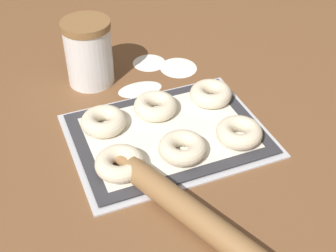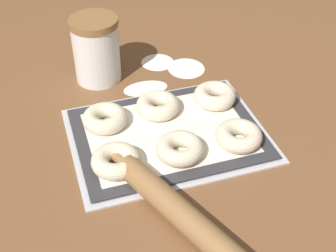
{
  "view_description": "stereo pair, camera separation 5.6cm",
  "coord_description": "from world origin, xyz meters",
  "px_view_note": "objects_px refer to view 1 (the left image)",
  "views": [
    {
      "loc": [
        -0.3,
        -0.68,
        0.64
      ],
      "look_at": [
        -0.02,
        0.01,
        0.03
      ],
      "focal_mm": 50.0,
      "sensor_mm": 36.0,
      "label": 1
    },
    {
      "loc": [
        -0.25,
        -0.7,
        0.64
      ],
      "look_at": [
        -0.02,
        0.01,
        0.03
      ],
      "focal_mm": 50.0,
      "sensor_mm": 36.0,
      "label": 2
    }
  ],
  "objects_px": {
    "bagel_front_center": "(182,148)",
    "rolling_pin": "(192,213)",
    "bagel_front_right": "(239,133)",
    "bagel_front_left": "(120,163)",
    "bagel_back_right": "(211,94)",
    "bagel_back_center": "(155,106)",
    "baking_tray": "(168,135)",
    "bagel_back_left": "(104,121)",
    "flour_canister": "(89,52)"
  },
  "relations": [
    {
      "from": "bagel_front_left",
      "to": "bagel_front_right",
      "type": "distance_m",
      "value": 0.25
    },
    {
      "from": "bagel_back_left",
      "to": "bagel_back_right",
      "type": "xyz_separation_m",
      "value": [
        0.25,
        0.0,
        0.0
      ]
    },
    {
      "from": "baking_tray",
      "to": "bagel_front_left",
      "type": "height_order",
      "value": "bagel_front_left"
    },
    {
      "from": "bagel_front_left",
      "to": "bagel_back_center",
      "type": "relative_size",
      "value": 1.0
    },
    {
      "from": "bagel_back_center",
      "to": "bagel_front_left",
      "type": "bearing_deg",
      "value": -131.63
    },
    {
      "from": "bagel_front_right",
      "to": "rolling_pin",
      "type": "relative_size",
      "value": 0.24
    },
    {
      "from": "bagel_front_center",
      "to": "bagel_front_right",
      "type": "xyz_separation_m",
      "value": [
        0.13,
        -0.0,
        0.0
      ]
    },
    {
      "from": "baking_tray",
      "to": "bagel_back_right",
      "type": "bearing_deg",
      "value": 27.63
    },
    {
      "from": "bagel_front_center",
      "to": "bagel_back_left",
      "type": "xyz_separation_m",
      "value": [
        -0.12,
        0.14,
        0.0
      ]
    },
    {
      "from": "baking_tray",
      "to": "rolling_pin",
      "type": "distance_m",
      "value": 0.23
    },
    {
      "from": "bagel_front_center",
      "to": "bagel_front_right",
      "type": "distance_m",
      "value": 0.13
    },
    {
      "from": "bagel_back_left",
      "to": "baking_tray",
      "type": "bearing_deg",
      "value": -28.68
    },
    {
      "from": "baking_tray",
      "to": "bagel_front_left",
      "type": "xyz_separation_m",
      "value": [
        -0.13,
        -0.07,
        0.02
      ]
    },
    {
      "from": "bagel_front_center",
      "to": "bagel_back_center",
      "type": "relative_size",
      "value": 1.0
    },
    {
      "from": "bagel_front_center",
      "to": "bagel_back_left",
      "type": "distance_m",
      "value": 0.18
    },
    {
      "from": "bagel_front_left",
      "to": "bagel_back_right",
      "type": "relative_size",
      "value": 1.0
    },
    {
      "from": "bagel_front_right",
      "to": "bagel_back_right",
      "type": "bearing_deg",
      "value": 87.15
    },
    {
      "from": "bagel_front_center",
      "to": "rolling_pin",
      "type": "height_order",
      "value": "rolling_pin"
    },
    {
      "from": "bagel_back_right",
      "to": "rolling_pin",
      "type": "bearing_deg",
      "value": -121.51
    },
    {
      "from": "baking_tray",
      "to": "rolling_pin",
      "type": "xyz_separation_m",
      "value": [
        -0.05,
        -0.23,
        0.02
      ]
    },
    {
      "from": "bagel_front_left",
      "to": "bagel_back_right",
      "type": "xyz_separation_m",
      "value": [
        0.26,
        0.14,
        0.0
      ]
    },
    {
      "from": "bagel_front_right",
      "to": "flour_canister",
      "type": "height_order",
      "value": "flour_canister"
    },
    {
      "from": "bagel_back_left",
      "to": "rolling_pin",
      "type": "bearing_deg",
      "value": -76.47
    },
    {
      "from": "flour_canister",
      "to": "bagel_back_center",
      "type": "bearing_deg",
      "value": -63.85
    },
    {
      "from": "bagel_front_center",
      "to": "flour_canister",
      "type": "height_order",
      "value": "flour_canister"
    },
    {
      "from": "flour_canister",
      "to": "bagel_front_center",
      "type": "bearing_deg",
      "value": -74.52
    },
    {
      "from": "bagel_front_left",
      "to": "rolling_pin",
      "type": "distance_m",
      "value": 0.18
    },
    {
      "from": "bagel_back_center",
      "to": "flour_canister",
      "type": "bearing_deg",
      "value": 116.15
    },
    {
      "from": "flour_canister",
      "to": "bagel_back_right",
      "type": "bearing_deg",
      "value": -40.71
    },
    {
      "from": "baking_tray",
      "to": "bagel_back_center",
      "type": "height_order",
      "value": "bagel_back_center"
    },
    {
      "from": "bagel_front_right",
      "to": "bagel_back_center",
      "type": "xyz_separation_m",
      "value": [
        -0.13,
        0.15,
        0.0
      ]
    },
    {
      "from": "bagel_front_center",
      "to": "bagel_back_center",
      "type": "xyz_separation_m",
      "value": [
        0.0,
        0.15,
        0.0
      ]
    },
    {
      "from": "bagel_back_right",
      "to": "bagel_front_center",
      "type": "bearing_deg",
      "value": -132.83
    },
    {
      "from": "bagel_back_left",
      "to": "bagel_back_center",
      "type": "height_order",
      "value": "same"
    },
    {
      "from": "bagel_back_left",
      "to": "flour_canister",
      "type": "bearing_deg",
      "value": 82.57
    },
    {
      "from": "bagel_front_right",
      "to": "rolling_pin",
      "type": "height_order",
      "value": "rolling_pin"
    },
    {
      "from": "flour_canister",
      "to": "rolling_pin",
      "type": "xyz_separation_m",
      "value": [
        0.04,
        -0.49,
        -0.06
      ]
    },
    {
      "from": "bagel_back_left",
      "to": "bagel_back_center",
      "type": "xyz_separation_m",
      "value": [
        0.12,
        0.01,
        0.0
      ]
    },
    {
      "from": "bagel_front_right",
      "to": "bagel_back_left",
      "type": "bearing_deg",
      "value": 150.37
    },
    {
      "from": "bagel_front_right",
      "to": "bagel_back_center",
      "type": "bearing_deg",
      "value": 130.29
    },
    {
      "from": "bagel_back_center",
      "to": "bagel_back_left",
      "type": "bearing_deg",
      "value": -175.9
    },
    {
      "from": "bagel_front_center",
      "to": "rolling_pin",
      "type": "distance_m",
      "value": 0.16
    },
    {
      "from": "bagel_front_center",
      "to": "flour_canister",
      "type": "distance_m",
      "value": 0.36
    },
    {
      "from": "bagel_back_right",
      "to": "bagel_front_right",
      "type": "bearing_deg",
      "value": -92.85
    },
    {
      "from": "bagel_front_right",
      "to": "bagel_back_right",
      "type": "xyz_separation_m",
      "value": [
        0.01,
        0.14,
        0.0
      ]
    },
    {
      "from": "bagel_front_right",
      "to": "flour_canister",
      "type": "distance_m",
      "value": 0.41
    },
    {
      "from": "bagel_front_right",
      "to": "bagel_front_center",
      "type": "bearing_deg",
      "value": 179.64
    },
    {
      "from": "bagel_back_left",
      "to": "rolling_pin",
      "type": "height_order",
      "value": "rolling_pin"
    },
    {
      "from": "bagel_back_right",
      "to": "flour_canister",
      "type": "distance_m",
      "value": 0.3
    },
    {
      "from": "bagel_back_right",
      "to": "flour_canister",
      "type": "xyz_separation_m",
      "value": [
        -0.23,
        0.2,
        0.05
      ]
    }
  ]
}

